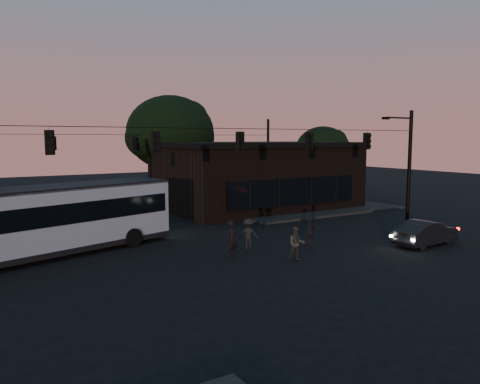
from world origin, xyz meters
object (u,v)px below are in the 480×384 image
bus (54,217)px  pedestrian_b (296,244)px  car (426,233)px  pedestrian_d (248,234)px  building (256,175)px  pedestrian_c (310,233)px  pedestrian_a (232,240)px

bus → pedestrian_b: bearing=-53.1°
car → pedestrian_b: size_ratio=2.56×
car → pedestrian_d: pedestrian_d is taller
building → pedestrian_d: size_ratio=9.65×
bus → pedestrian_d: bearing=-41.1°
pedestrian_b → pedestrian_c: pedestrian_c is taller
building → pedestrian_d: 14.97m
pedestrian_b → pedestrian_d: 3.13m
pedestrian_a → pedestrian_b: pedestrian_a is taller
bus → pedestrian_c: size_ratio=7.65×
pedestrian_c → pedestrian_d: size_ratio=1.02×
car → pedestrian_c: bearing=60.0°
pedestrian_c → bus: bearing=-48.5°
building → pedestrian_b: bearing=-117.4°
bus → pedestrian_a: bearing=-52.8°
building → car: (0.05, -16.34, -2.03)m
pedestrian_a → pedestrian_d: 2.05m
building → pedestrian_c: size_ratio=9.49×
pedestrian_d → building: bearing=-96.0°
pedestrian_c → pedestrian_a: bearing=-26.4°
pedestrian_a → building: bearing=46.2°
car → pedestrian_d: bearing=60.2°
pedestrian_b → building: bearing=91.8°
car → pedestrian_a: 10.75m
bus → pedestrian_d: size_ratio=7.77×
building → car: bearing=-89.8°
pedestrian_d → pedestrian_b: bearing=132.8°
pedestrian_b → pedestrian_c: size_ratio=0.99×
pedestrian_a → pedestrian_d: pedestrian_a is taller
bus → pedestrian_c: bearing=-41.3°
car → pedestrian_d: (-8.63, 4.22, 0.12)m
pedestrian_b → pedestrian_c: 2.75m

